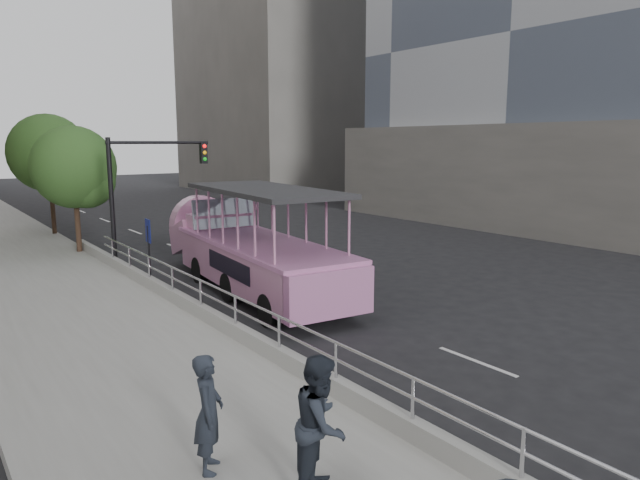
% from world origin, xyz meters
% --- Properties ---
extents(ground, '(160.00, 160.00, 0.00)m').
position_xyz_m(ground, '(0.00, 0.00, 0.00)').
color(ground, black).
extents(sidewalk, '(5.50, 80.00, 0.30)m').
position_xyz_m(sidewalk, '(-5.75, 10.00, 0.15)').
color(sidewalk, '#9E9E99').
rests_on(sidewalk, ground).
extents(kerb_wall, '(0.24, 30.00, 0.36)m').
position_xyz_m(kerb_wall, '(-3.12, 2.00, 0.48)').
color(kerb_wall, '#979893').
rests_on(kerb_wall, sidewalk).
extents(guardrail, '(0.07, 22.00, 0.71)m').
position_xyz_m(guardrail, '(-3.12, 2.00, 1.14)').
color(guardrail, silver).
rests_on(guardrail, kerb_wall).
extents(duck_boat, '(3.63, 11.01, 3.59)m').
position_xyz_m(duck_boat, '(-0.01, 7.02, 1.33)').
color(duck_boat, black).
rests_on(duck_boat, ground).
extents(car, '(1.69, 3.91, 1.31)m').
position_xyz_m(car, '(2.76, 13.13, 0.66)').
color(car, silver).
rests_on(car, ground).
extents(pedestrian_near, '(0.70, 0.77, 1.76)m').
position_xyz_m(pedestrian_near, '(-6.11, -2.86, 1.18)').
color(pedestrian_near, '#222833').
rests_on(pedestrian_near, sidewalk).
extents(pedestrian_mid, '(1.19, 1.17, 1.93)m').
position_xyz_m(pedestrian_mid, '(-5.09, -4.21, 1.27)').
color(pedestrian_mid, '#222833').
rests_on(pedestrian_mid, sidewalk).
extents(parking_sign, '(0.08, 0.56, 2.46)m').
position_xyz_m(parking_sign, '(-2.82, 8.80, 1.57)').
color(parking_sign, black).
rests_on(parking_sign, ground).
extents(traffic_signal, '(4.20, 0.32, 5.20)m').
position_xyz_m(traffic_signal, '(-1.70, 12.50, 3.50)').
color(traffic_signal, black).
rests_on(traffic_signal, ground).
extents(street_tree_near, '(3.52, 3.52, 5.72)m').
position_xyz_m(street_tree_near, '(-3.30, 15.93, 3.82)').
color(street_tree_near, '#362418').
rests_on(street_tree_near, ground).
extents(street_tree_far, '(3.97, 3.97, 6.45)m').
position_xyz_m(street_tree_far, '(-3.10, 21.93, 4.31)').
color(street_tree_far, '#362418').
rests_on(street_tree_far, ground).
extents(tower_podium, '(26.00, 26.00, 6.00)m').
position_xyz_m(tower_podium, '(30.00, 10.00, 3.00)').
color(tower_podium, slate).
rests_on(tower_podium, ground).
extents(midrise_stone_a, '(20.00, 20.00, 32.00)m').
position_xyz_m(midrise_stone_a, '(26.00, 42.00, 16.00)').
color(midrise_stone_a, slate).
rests_on(midrise_stone_a, ground).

